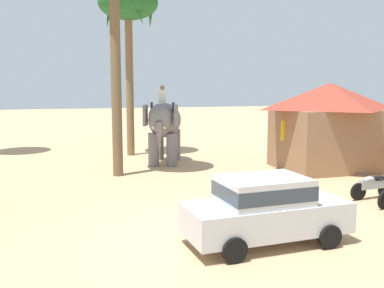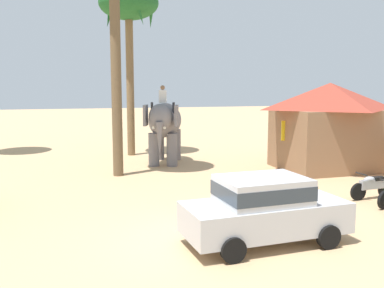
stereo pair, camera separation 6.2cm
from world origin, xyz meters
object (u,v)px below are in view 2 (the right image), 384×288
at_px(motorcycle_far_in_row, 372,186).
at_px(roadside_hut, 329,124).
at_px(palm_tree_behind_elephant, 129,9).
at_px(signboard_yellow, 292,134).
at_px(elephant_with_mahout, 164,124).
at_px(car_sedan_foreground, 264,207).

height_order(motorcycle_far_in_row, roadside_hut, roadside_hut).
bearing_deg(roadside_hut, palm_tree_behind_elephant, 143.79).
distance_m(roadside_hut, signboard_yellow, 1.90).
bearing_deg(elephant_with_mahout, signboard_yellow, -30.49).
relative_size(palm_tree_behind_elephant, roadside_hut, 1.76).
distance_m(elephant_with_mahout, roadside_hut, 7.82).
height_order(car_sedan_foreground, palm_tree_behind_elephant, palm_tree_behind_elephant).
relative_size(car_sedan_foreground, palm_tree_behind_elephant, 0.47).
bearing_deg(car_sedan_foreground, elephant_with_mahout, 91.88).
distance_m(car_sedan_foreground, elephant_with_mahout, 11.55).
distance_m(elephant_with_mahout, signboard_yellow, 6.16).
bearing_deg(motorcycle_far_in_row, roadside_hut, 75.00).
xyz_separation_m(car_sedan_foreground, elephant_with_mahout, (-0.38, 11.49, 1.06)).
relative_size(motorcycle_far_in_row, signboard_yellow, 0.75).
bearing_deg(roadside_hut, elephant_with_mahout, 156.15).
xyz_separation_m(elephant_with_mahout, palm_tree_behind_elephant, (-1.33, 3.04, 5.93)).
relative_size(car_sedan_foreground, signboard_yellow, 1.77).
relative_size(elephant_with_mahout, signboard_yellow, 1.67).
distance_m(car_sedan_foreground, palm_tree_behind_elephant, 16.22).
bearing_deg(car_sedan_foreground, motorcycle_far_in_row, 29.97).
xyz_separation_m(motorcycle_far_in_row, signboard_yellow, (-0.44, 5.28, 1.22)).
relative_size(car_sedan_foreground, elephant_with_mahout, 1.06).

